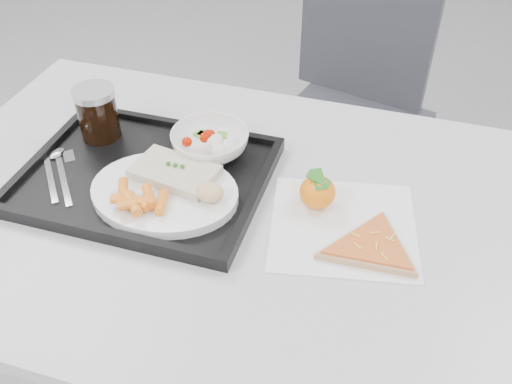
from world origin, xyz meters
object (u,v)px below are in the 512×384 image
pizza_slice (372,247)px  table (231,231)px  chair (354,93)px  cola_glass (97,112)px  tray (146,177)px  tangerine (318,192)px  dinner_plate (165,193)px  salad_bowl (210,143)px

pizza_slice → table: bearing=171.2°
chair → cola_glass: bearing=-121.2°
tray → cola_glass: bearing=147.3°
table → tray: size_ratio=2.67×
tangerine → pizza_slice: (0.11, -0.08, -0.02)m
tray → pizza_slice: (0.44, -0.06, 0.00)m
tangerine → dinner_plate: bearing=-165.3°
chair → tangerine: size_ratio=13.76×
table → tangerine: tangerine is taller
table → cola_glass: cola_glass is taller
table → cola_glass: size_ratio=11.11×
chair → tray: chair is taller
cola_glass → dinner_plate: bearing=-34.3°
tangerine → cola_glass: bearing=171.6°
chair → cola_glass: size_ratio=8.61×
table → pizza_slice: (0.26, -0.04, 0.08)m
tray → salad_bowl: salad_bowl is taller
table → dinner_plate: size_ratio=4.44×
salad_bowl → tangerine: bearing=-18.9°
table → tangerine: (0.15, 0.04, 0.10)m
salad_bowl → chair: bearing=74.5°
chair → tangerine: (0.04, -0.78, 0.25)m
tangerine → pizza_slice: size_ratio=0.25×
tray → dinner_plate: dinner_plate is taller
tray → salad_bowl: (0.09, 0.10, 0.03)m
dinner_plate → salad_bowl: bearing=77.8°
tray → dinner_plate: (0.06, -0.05, 0.02)m
table → chair: size_ratio=1.29×
chair → dinner_plate: 0.91m
dinner_plate → tray: bearing=142.3°
cola_glass → tangerine: (0.47, -0.07, -0.04)m
tray → cola_glass: (-0.14, 0.09, 0.06)m
cola_glass → tangerine: size_ratio=1.60×
dinner_plate → cola_glass: size_ratio=2.50×
cola_glass → tangerine: 0.47m
dinner_plate → pizza_slice: (0.37, -0.01, -0.01)m
table → dinner_plate: bearing=-165.8°
cola_glass → salad_bowl: bearing=2.6°
chair → salad_bowl: size_ratio=6.11×
tray → table: bearing=-6.1°
tray → tangerine: 0.33m
chair → cola_glass: 0.87m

